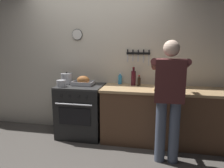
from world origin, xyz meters
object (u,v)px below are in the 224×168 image
(bottle_dish_soap, at_px, (120,79))
(person_cook, at_px, (169,94))
(roasting_pan, at_px, (83,81))
(stock_pot, at_px, (67,78))
(saucepan, at_px, (61,83))
(stove, at_px, (81,111))
(cutting_board, at_px, (166,89))
(bottle_soy_sauce, at_px, (139,81))
(bottle_wine_red, at_px, (133,78))

(bottle_dish_soap, bearing_deg, person_cook, -45.82)
(roasting_pan, bearing_deg, stock_pot, 168.02)
(saucepan, bearing_deg, roasting_pan, 33.62)
(stove, relative_size, saucepan, 6.03)
(stock_pot, bearing_deg, cutting_board, -5.19)
(person_cook, bearing_deg, cutting_board, -5.33)
(stove, xyz_separation_m, bottle_soy_sauce, (0.98, 0.15, 0.52))
(cutting_board, xyz_separation_m, bottle_dish_soap, (-0.77, 0.30, 0.07))
(person_cook, distance_m, bottle_soy_sauce, 0.86)
(roasting_pan, distance_m, saucepan, 0.37)
(stove, distance_m, bottle_wine_red, 1.07)
(bottle_dish_soap, bearing_deg, stock_pot, -171.18)
(roasting_pan, xyz_separation_m, bottle_wine_red, (0.84, 0.16, 0.06))
(person_cook, relative_size, bottle_wine_red, 5.38)
(bottle_dish_soap, distance_m, bottle_soy_sauce, 0.35)
(stock_pot, height_order, saucepan, stock_pot)
(cutting_board, relative_size, bottle_wine_red, 1.17)
(roasting_pan, relative_size, bottle_wine_red, 1.14)
(roasting_pan, bearing_deg, person_cook, -23.42)
(roasting_pan, bearing_deg, bottle_soy_sauce, 7.52)
(stock_pot, relative_size, bottle_wine_red, 0.68)
(person_cook, xyz_separation_m, saucepan, (-1.70, 0.40, 0.00))
(person_cook, height_order, bottle_soy_sauce, person_cook)
(bottle_wine_red, bearing_deg, roasting_pan, -169.51)
(stove, relative_size, bottle_wine_red, 2.92)
(saucepan, bearing_deg, bottle_soy_sauce, 14.80)
(stove, bearing_deg, bottle_wine_red, 11.85)
(roasting_pan, relative_size, stock_pot, 1.68)
(stock_pot, xyz_separation_m, saucepan, (0.02, -0.28, -0.04))
(cutting_board, xyz_separation_m, bottle_soy_sauce, (-0.43, 0.21, 0.06))
(roasting_pan, xyz_separation_m, cutting_board, (1.37, -0.08, -0.06))
(stove, relative_size, bottle_soy_sauce, 5.00)
(bottle_soy_sauce, bearing_deg, bottle_wine_red, 162.05)
(stove, distance_m, cutting_board, 1.48)
(stock_pot, xyz_separation_m, bottle_wine_red, (1.17, 0.09, 0.04))
(stove, relative_size, person_cook, 0.54)
(roasting_pan, xyz_separation_m, bottle_soy_sauce, (0.94, 0.12, 0.01))
(bottle_soy_sauce, bearing_deg, cutting_board, -25.90)
(person_cook, distance_m, stock_pot, 1.85)
(person_cook, relative_size, stock_pot, 7.90)
(stock_pot, relative_size, bottle_soy_sauce, 1.17)
(saucepan, bearing_deg, cutting_board, 4.13)
(roasting_pan, bearing_deg, bottle_dish_soap, 19.50)
(bottle_dish_soap, bearing_deg, cutting_board, -21.21)
(person_cook, height_order, stock_pot, person_cook)
(stove, height_order, person_cook, person_cook)
(stove, bearing_deg, bottle_soy_sauce, 8.90)
(stove, xyz_separation_m, roasting_pan, (0.04, 0.03, 0.52))
(roasting_pan, xyz_separation_m, bottle_dish_soap, (0.60, 0.21, 0.01))
(bottle_wine_red, xyz_separation_m, bottle_soy_sauce, (0.10, -0.03, -0.06))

